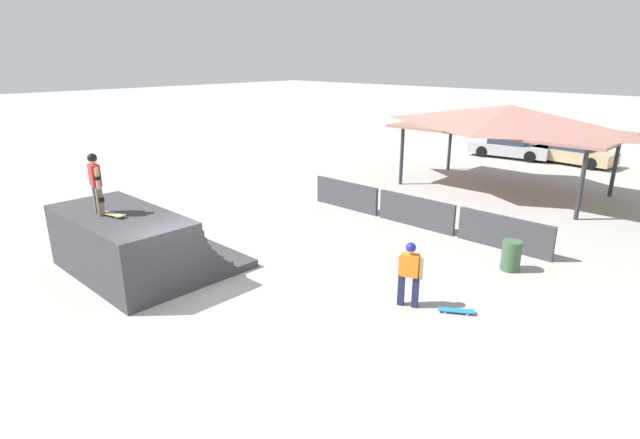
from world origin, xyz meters
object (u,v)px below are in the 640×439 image
at_px(skateboard_on_deck, 113,214).
at_px(parked_car_silver, 510,147).
at_px(skateboard_on_ground, 457,311).
at_px(trash_bin, 511,256).
at_px(skater_on_deck, 95,180).
at_px(parked_car_tan, 573,153).
at_px(bystander_walking, 410,269).

bearing_deg(skateboard_on_deck, parked_car_silver, 75.16).
distance_m(skateboard_on_ground, trash_bin, 3.25).
relative_size(skater_on_deck, parked_car_tan, 0.37).
height_order(skater_on_deck, trash_bin, skater_on_deck).
height_order(skateboard_on_ground, parked_car_tan, parked_car_tan).
bearing_deg(skater_on_deck, skateboard_on_deck, 24.57).
bearing_deg(skateboard_on_ground, skateboard_on_deck, 178.81).
distance_m(skateboard_on_deck, parked_car_tan, 24.23).
relative_size(skater_on_deck, trash_bin, 1.88).
height_order(skater_on_deck, skateboard_on_deck, skater_on_deck).
bearing_deg(skateboard_on_ground, trash_bin, 60.93).
bearing_deg(skateboard_on_deck, trash_bin, 32.63).
relative_size(skater_on_deck, skateboard_on_ground, 2.00).
relative_size(skateboard_on_deck, skateboard_on_ground, 1.08).
distance_m(bystander_walking, skateboard_on_ground, 1.46).
distance_m(skateboard_on_ground, parked_car_tan, 19.80).
bearing_deg(parked_car_silver, parked_car_tan, 2.56).
distance_m(skater_on_deck, skateboard_on_deck, 0.99).
height_order(skater_on_deck, parked_car_tan, skater_on_deck).
relative_size(bystander_walking, parked_car_tan, 0.37).
distance_m(skateboard_on_deck, parked_car_silver, 23.38).
distance_m(skater_on_deck, bystander_walking, 8.23).
bearing_deg(parked_car_tan, bystander_walking, -76.49).
xyz_separation_m(skateboard_on_deck, skateboard_on_ground, (7.51, 4.45, -1.74)).
height_order(skateboard_on_deck, bystander_walking, skateboard_on_deck).
xyz_separation_m(skateboard_on_deck, parked_car_tan, (3.81, 23.90, -1.19)).
relative_size(trash_bin, parked_car_silver, 0.18).
xyz_separation_m(skateboard_on_ground, trash_bin, (-0.16, 3.22, 0.37)).
bearing_deg(skateboard_on_ground, skater_on_deck, 177.99).
xyz_separation_m(skater_on_deck, skateboard_on_ground, (7.98, 4.58, -2.60)).
bearing_deg(trash_bin, skateboard_on_ground, -87.23).
bearing_deg(skateboard_on_ground, parked_car_tan, 68.94).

